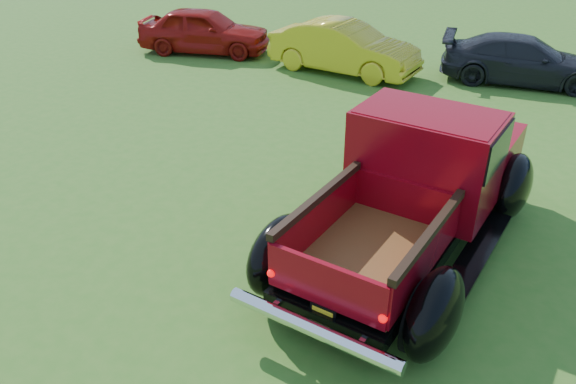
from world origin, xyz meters
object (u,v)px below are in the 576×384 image
at_px(pickup_truck, 422,181).
at_px(show_car_red, 204,30).
at_px(show_car_yellow, 344,48).
at_px(show_car_grey, 523,60).

height_order(pickup_truck, show_car_red, pickup_truck).
bearing_deg(show_car_red, pickup_truck, -143.89).
relative_size(show_car_red, show_car_yellow, 0.96).
height_order(show_car_red, show_car_grey, show_car_red).
distance_m(pickup_truck, show_car_grey, 8.57).
bearing_deg(pickup_truck, show_car_red, 146.54).
xyz_separation_m(pickup_truck, show_car_yellow, (-3.71, 7.50, -0.28)).
distance_m(show_car_yellow, show_car_grey, 4.77).
xyz_separation_m(pickup_truck, show_car_grey, (0.95, 8.51, -0.36)).
distance_m(pickup_truck, show_car_red, 11.36).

